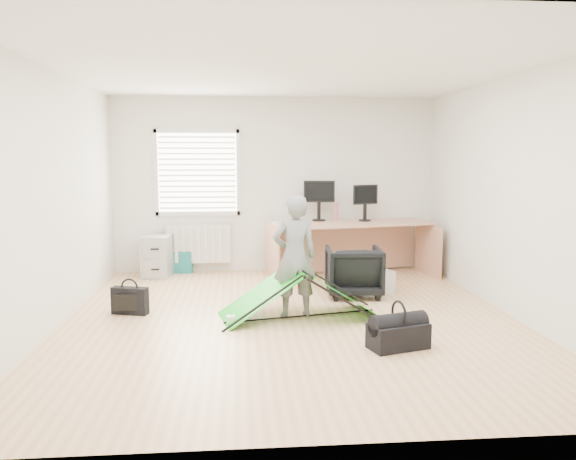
{
  "coord_description": "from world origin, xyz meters",
  "views": [
    {
      "loc": [
        -0.55,
        -6.03,
        1.8
      ],
      "look_at": [
        0.0,
        0.4,
        0.95
      ],
      "focal_mm": 35.0,
      "sensor_mm": 36.0,
      "label": 1
    }
  ],
  "objects": [
    {
      "name": "white_box",
      "position": [
        -0.67,
        -0.13,
        0.05
      ],
      "size": [
        0.09,
        0.09,
        0.09
      ],
      "primitive_type": "cube",
      "rotation": [
        0.0,
        0.0,
        0.02
      ],
      "color": "silver",
      "rests_on": "ground"
    },
    {
      "name": "thermos",
      "position": [
        0.91,
        2.45,
        0.95
      ],
      "size": [
        0.08,
        0.08,
        0.27
      ],
      "primitive_type": "cylinder",
      "rotation": [
        0.0,
        0.0,
        -0.09
      ],
      "color": "#AD6063",
      "rests_on": "desk"
    },
    {
      "name": "desk",
      "position": [
        1.11,
        2.15,
        0.41
      ],
      "size": [
        2.5,
        1.2,
        0.82
      ],
      "primitive_type": "cube",
      "rotation": [
        0.0,
        0.0,
        0.19
      ],
      "color": "tan",
      "rests_on": "ground"
    },
    {
      "name": "filing_cabinet",
      "position": [
        -1.8,
        2.43,
        0.31
      ],
      "size": [
        0.46,
        0.57,
        0.62
      ],
      "primitive_type": "cube",
      "rotation": [
        0.0,
        0.0,
        -0.11
      ],
      "color": "#9DA0A2",
      "rests_on": "ground"
    },
    {
      "name": "office_chair",
      "position": [
        0.91,
        0.99,
        0.32
      ],
      "size": [
        0.73,
        0.75,
        0.64
      ],
      "primitive_type": "imported",
      "rotation": [
        0.0,
        0.0,
        3.08
      ],
      "color": "black",
      "rests_on": "ground"
    },
    {
      "name": "person",
      "position": [
        0.05,
        0.11,
        0.69
      ],
      "size": [
        0.55,
        0.4,
        1.38
      ],
      "primitive_type": "imported",
      "rotation": [
        0.0,
        0.0,
        3.29
      ],
      "color": "slate",
      "rests_on": "ground"
    },
    {
      "name": "window",
      "position": [
        -1.2,
        2.71,
        1.55
      ],
      "size": [
        1.2,
        0.06,
        1.2
      ],
      "primitive_type": "cube",
      "color": "silver",
      "rests_on": "back_wall"
    },
    {
      "name": "back_wall",
      "position": [
        0.0,
        2.75,
        1.35
      ],
      "size": [
        5.0,
        0.02,
        2.7
      ],
      "primitive_type": "cube",
      "color": "silver",
      "rests_on": "ground"
    },
    {
      "name": "monitor_right",
      "position": [
        1.34,
        2.35,
        1.02
      ],
      "size": [
        0.43,
        0.25,
        0.41
      ],
      "primitive_type": "cube",
      "rotation": [
        0.0,
        0.0,
        0.4
      ],
      "color": "black",
      "rests_on": "desk"
    },
    {
      "name": "kite",
      "position": [
        0.12,
        0.06,
        0.27
      ],
      "size": [
        1.88,
        1.12,
        0.55
      ],
      "primitive_type": null,
      "rotation": [
        0.0,
        0.0,
        0.21
      ],
      "color": "#11B514",
      "rests_on": "ground"
    },
    {
      "name": "keyboard",
      "position": [
        0.14,
        2.2,
        0.83
      ],
      "size": [
        0.42,
        0.22,
        0.02
      ],
      "primitive_type": "cube",
      "rotation": [
        0.0,
        0.0,
        0.23
      ],
      "color": "beige",
      "rests_on": "desk"
    },
    {
      "name": "laptop_bag",
      "position": [
        -1.82,
        0.37,
        0.16
      ],
      "size": [
        0.44,
        0.24,
        0.31
      ],
      "primitive_type": "cube",
      "rotation": [
        0.0,
        0.0,
        -0.29
      ],
      "color": "black",
      "rests_on": "ground"
    },
    {
      "name": "ground",
      "position": [
        0.0,
        0.0,
        0.0
      ],
      "size": [
        5.5,
        5.5,
        0.0
      ],
      "primitive_type": "plane",
      "color": "tan",
      "rests_on": "ground"
    },
    {
      "name": "monitor_left",
      "position": [
        0.65,
        2.43,
        1.04
      ],
      "size": [
        0.48,
        0.15,
        0.45
      ],
      "primitive_type": "cube",
      "rotation": [
        0.0,
        0.0,
        -0.1
      ],
      "color": "black",
      "rests_on": "desk"
    },
    {
      "name": "tote_bag",
      "position": [
        -1.45,
        2.64,
        0.17
      ],
      "size": [
        0.3,
        0.15,
        0.34
      ],
      "primitive_type": "cube",
      "rotation": [
        0.0,
        0.0,
        -0.11
      ],
      "color": "#1C7875",
      "rests_on": "ground"
    },
    {
      "name": "radiator",
      "position": [
        -1.2,
        2.67,
        0.45
      ],
      "size": [
        1.0,
        0.12,
        0.6
      ],
      "primitive_type": "cube",
      "color": "silver",
      "rests_on": "back_wall"
    },
    {
      "name": "duffel_bag",
      "position": [
        0.92,
        -1.03,
        0.12
      ],
      "size": [
        0.61,
        0.43,
        0.24
      ],
      "primitive_type": "cube",
      "rotation": [
        0.0,
        0.0,
        0.29
      ],
      "color": "black",
      "rests_on": "ground"
    },
    {
      "name": "storage_crate",
      "position": [
        1.17,
        1.13,
        0.15
      ],
      "size": [
        0.63,
        0.55,
        0.29
      ],
      "primitive_type": "cube",
      "rotation": [
        0.0,
        0.0,
        0.43
      ],
      "color": "silver",
      "rests_on": "ground"
    }
  ]
}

